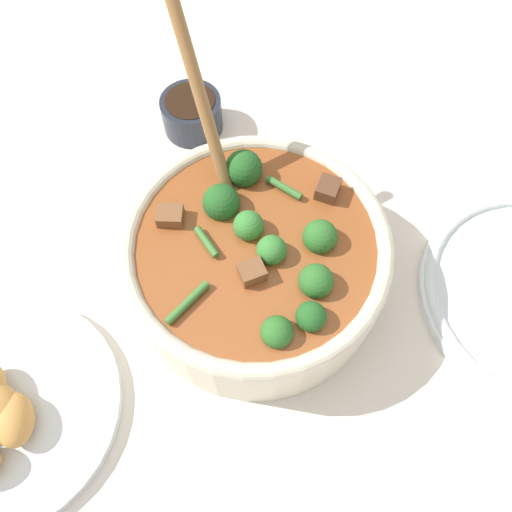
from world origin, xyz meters
The scene contains 4 objects.
ground_plane centered at (0.00, 0.00, 0.00)m, with size 4.00×4.00×0.00m, color silver.
stew_bowl centered at (0.00, 0.00, 0.05)m, with size 0.25×0.28×0.23m.
condiment_bowl centered at (-0.12, -0.19, 0.03)m, with size 0.07×0.07×0.05m.
food_plate centered at (0.25, -0.10, 0.01)m, with size 0.21×0.21×0.05m.
Camera 1 is at (0.17, 0.14, 0.48)m, focal length 35.00 mm.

